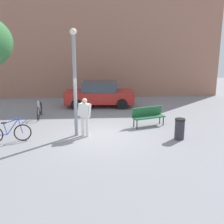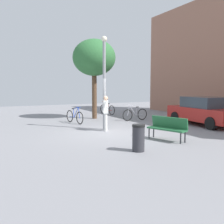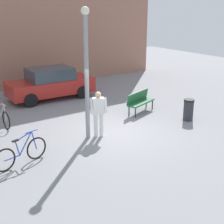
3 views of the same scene
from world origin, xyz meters
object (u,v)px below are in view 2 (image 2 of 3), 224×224
object	(u,v)px
bicycle_silver	(135,114)
bicycle_red	(107,109)
bicycle_blue	(75,116)
parked_car_red	(203,111)
plaza_tree	(94,58)
lamppost	(104,77)
person_by_lamppost	(106,111)
park_bench	(168,126)
trash_bin	(138,138)

from	to	relation	value
bicycle_silver	bicycle_red	bearing A→B (deg)	-178.78
bicycle_blue	bicycle_silver	size ratio (longest dim) A/B	0.98
parked_car_red	plaza_tree	bearing A→B (deg)	-141.11
bicycle_blue	lamppost	bearing A→B (deg)	13.26
lamppost	bicycle_blue	xyz separation A→B (m)	(-2.70, -0.64, -2.16)
lamppost	bicycle_red	bearing A→B (deg)	153.26
lamppost	person_by_lamppost	xyz separation A→B (m)	(0.38, -0.11, -1.58)
park_bench	bicycle_silver	distance (m)	5.80
lamppost	plaza_tree	bearing A→B (deg)	163.85
person_by_lamppost	parked_car_red	xyz separation A→B (m)	(0.77, 5.54, -0.19)
park_bench	trash_bin	bearing A→B (deg)	-64.22
bicycle_red	trash_bin	xyz separation A→B (m)	(10.25, -3.76, 0.07)
park_bench	trash_bin	world-z (taller)	park_bench
person_by_lamppost	bicycle_blue	world-z (taller)	person_by_lamppost
lamppost	bicycle_red	size ratio (longest dim) A/B	2.52
bicycle_red	parked_car_red	bearing A→B (deg)	19.03
bicycle_blue	bicycle_silver	bearing A→B (deg)	81.02
plaza_tree	bicycle_blue	world-z (taller)	plaza_tree
bicycle_blue	bicycle_red	bearing A→B (deg)	131.74
person_by_lamppost	bicycle_red	size ratio (longest dim) A/B	0.93
lamppost	trash_bin	bearing A→B (deg)	-10.19
bicycle_silver	trash_bin	world-z (taller)	bicycle_silver
person_by_lamppost	plaza_tree	world-z (taller)	plaza_tree
lamppost	parked_car_red	bearing A→B (deg)	77.99
bicycle_silver	lamppost	bearing A→B (deg)	-55.46
park_bench	bicycle_blue	world-z (taller)	bicycle_blue
park_bench	bicycle_red	world-z (taller)	bicycle_red
lamppost	park_bench	distance (m)	4.10
lamppost	trash_bin	world-z (taller)	lamppost
plaza_tree	trash_bin	distance (m)	9.32
lamppost	trash_bin	distance (m)	4.87
person_by_lamppost	bicycle_red	world-z (taller)	person_by_lamppost
plaza_tree	bicycle_silver	distance (m)	4.46
bicycle_silver	trash_bin	distance (m)	7.50
plaza_tree	bicycle_silver	world-z (taller)	plaza_tree
park_bench	parked_car_red	distance (m)	4.79
lamppost	plaza_tree	xyz separation A→B (m)	(-4.10, 1.19, 1.36)
bicycle_red	trash_bin	bearing A→B (deg)	-20.15
lamppost	bicycle_blue	distance (m)	3.51
bicycle_red	parked_car_red	size ratio (longest dim) A/B	0.42
plaza_tree	trash_bin	bearing A→B (deg)	-13.13
trash_bin	bicycle_red	bearing A→B (deg)	159.85
trash_bin	lamppost	bearing A→B (deg)	169.81
bicycle_blue	bicycle_red	size ratio (longest dim) A/B	0.99
park_bench	bicycle_blue	distance (m)	6.34
parked_car_red	bicycle_silver	bearing A→B (deg)	-144.13
park_bench	bicycle_silver	xyz separation A→B (m)	(-5.49, 1.88, -0.16)
plaza_tree	parked_car_red	bearing A→B (deg)	38.89
lamppost	person_by_lamppost	world-z (taller)	lamppost
bicycle_silver	parked_car_red	xyz separation A→B (m)	(3.26, 2.36, 0.39)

